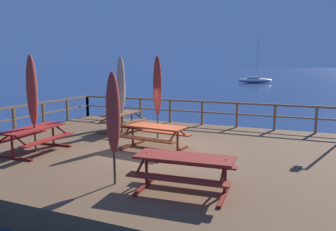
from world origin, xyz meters
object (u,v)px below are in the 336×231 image
(picnic_table_back_right, at_px, (122,118))
(patio_umbrella_tall_mid_right, at_px, (32,91))
(picnic_table_back_left, at_px, (184,165))
(patio_umbrella_tall_back_right, at_px, (157,86))
(patio_umbrella_tall_back_left, at_px, (113,114))
(picnic_table_mid_left, at_px, (154,132))
(patio_umbrella_tall_mid_left, at_px, (121,84))
(patio_umbrella_short_front, at_px, (122,90))
(sailboat_distant, at_px, (255,80))
(picnic_table_mid_right, at_px, (34,134))

(picnic_table_back_right, distance_m, patio_umbrella_tall_mid_right, 4.10)
(picnic_table_back_left, distance_m, patio_umbrella_tall_back_right, 5.37)
(patio_umbrella_tall_mid_right, distance_m, patio_umbrella_tall_back_left, 4.04)
(picnic_table_mid_left, bearing_deg, picnic_table_back_left, -54.40)
(picnic_table_mid_left, distance_m, patio_umbrella_tall_mid_left, 3.39)
(patio_umbrella_short_front, height_order, sailboat_distant, sailboat_distant)
(patio_umbrella_short_front, bearing_deg, picnic_table_mid_left, -45.41)
(sailboat_distant, bearing_deg, picnic_table_back_right, -88.17)
(patio_umbrella_short_front, height_order, patio_umbrella_tall_back_left, patio_umbrella_tall_back_left)
(patio_umbrella_short_front, bearing_deg, sailboat_distant, 91.13)
(picnic_table_back_right, xyz_separation_m, patio_umbrella_tall_back_right, (1.81, -0.47, 1.37))
(picnic_table_back_right, bearing_deg, patio_umbrella_tall_back_right, -14.53)
(patio_umbrella_short_front, bearing_deg, patio_umbrella_tall_mid_right, -93.28)
(patio_umbrella_tall_mid_right, height_order, patio_umbrella_tall_back_right, patio_umbrella_tall_back_right)
(picnic_table_mid_left, distance_m, patio_umbrella_tall_back_left, 3.40)
(patio_umbrella_tall_back_right, distance_m, patio_umbrella_short_front, 2.86)
(picnic_table_back_left, xyz_separation_m, sailboat_distant, (-6.01, 52.65, -0.66))
(picnic_table_mid_left, height_order, patio_umbrella_tall_mid_right, patio_umbrella_tall_mid_right)
(picnic_table_back_left, bearing_deg, picnic_table_mid_right, 167.82)
(picnic_table_back_right, relative_size, sailboat_distant, 0.25)
(patio_umbrella_tall_mid_left, height_order, sailboat_distant, sailboat_distant)
(picnic_table_back_left, bearing_deg, patio_umbrella_tall_back_right, 121.01)
(picnic_table_mid_right, distance_m, patio_umbrella_tall_mid_right, 1.35)
(picnic_table_back_right, bearing_deg, patio_umbrella_short_front, 119.96)
(patio_umbrella_tall_mid_right, bearing_deg, picnic_table_back_right, 76.92)
(picnic_table_mid_left, xyz_separation_m, patio_umbrella_tall_back_right, (-0.58, 1.53, 1.36))
(patio_umbrella_short_front, bearing_deg, patio_umbrella_tall_mid_left, -60.26)
(picnic_table_mid_left, height_order, picnic_table_back_left, same)
(picnic_table_back_left, xyz_separation_m, patio_umbrella_tall_mid_right, (-5.37, 1.16, 1.35))
(patio_umbrella_tall_back_left, bearing_deg, picnic_table_mid_left, 98.88)
(patio_umbrella_tall_mid_right, bearing_deg, picnic_table_mid_right, 164.45)
(patio_umbrella_tall_back_right, bearing_deg, sailboat_distant, 93.96)
(picnic_table_back_right, bearing_deg, patio_umbrella_tall_mid_left, -72.64)
(patio_umbrella_tall_back_left, xyz_separation_m, sailboat_distant, (-4.42, 52.92, -1.73))
(patio_umbrella_short_front, relative_size, patio_umbrella_tall_back_left, 0.99)
(picnic_table_back_left, height_order, picnic_table_back_right, same)
(patio_umbrella_tall_back_left, bearing_deg, picnic_table_back_right, 119.15)
(patio_umbrella_short_front, xyz_separation_m, sailboat_distant, (-0.92, 46.69, -1.71))
(picnic_table_back_left, height_order, patio_umbrella_tall_mid_right, patio_umbrella_tall_mid_right)
(picnic_table_back_right, height_order, patio_umbrella_tall_back_left, patio_umbrella_tall_back_left)
(patio_umbrella_tall_back_left, bearing_deg, patio_umbrella_tall_back_right, 102.90)
(picnic_table_back_right, bearing_deg, patio_umbrella_tall_back_left, -60.85)
(picnic_table_mid_right, xyz_separation_m, patio_umbrella_short_front, (0.33, 4.80, 1.05))
(patio_umbrella_tall_back_right, relative_size, patio_umbrella_tall_back_left, 1.18)
(patio_umbrella_short_front, relative_size, patio_umbrella_tall_mid_left, 0.84)
(patio_umbrella_short_front, xyz_separation_m, patio_umbrella_tall_mid_left, (0.61, -1.06, 0.32))
(patio_umbrella_tall_mid_left, bearing_deg, patio_umbrella_tall_back_left, -60.80)
(picnic_table_back_left, relative_size, patio_umbrella_short_front, 0.87)
(picnic_table_mid_left, xyz_separation_m, patio_umbrella_tall_mid_right, (-3.27, -1.77, 1.35))
(patio_umbrella_short_front, bearing_deg, picnic_table_back_left, -49.52)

